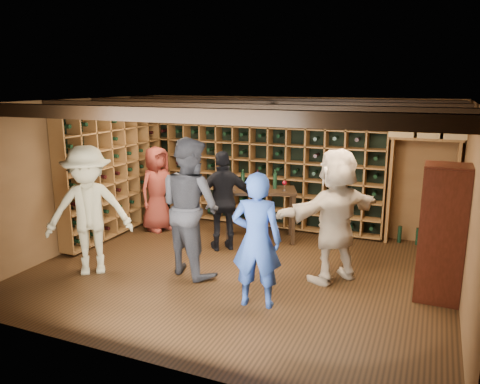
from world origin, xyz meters
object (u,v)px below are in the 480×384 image
at_px(display_cabinet, 441,236).
at_px(man_blue_shirt, 257,240).
at_px(guest_khaki, 89,211).
at_px(guest_beige, 336,216).
at_px(tasting_table, 260,196).
at_px(man_grey_suit, 190,207).
at_px(guest_woman_black, 224,201).
at_px(guest_red_floral, 157,189).

xyz_separation_m(display_cabinet, man_blue_shirt, (-2.10, -1.09, 0.01)).
bearing_deg(man_blue_shirt, guest_khaki, -11.42).
xyz_separation_m(guest_beige, tasting_table, (-1.58, 1.22, -0.13)).
height_order(man_grey_suit, guest_khaki, man_grey_suit).
distance_m(guest_khaki, tasting_table, 2.95).
distance_m(guest_woman_black, guest_khaki, 2.17).
relative_size(guest_beige, tasting_table, 1.38).
bearing_deg(guest_woman_black, guest_beige, 126.88).
bearing_deg(man_grey_suit, guest_woman_black, -69.44).
bearing_deg(display_cabinet, guest_woman_black, 169.56).
height_order(display_cabinet, tasting_table, display_cabinet).
relative_size(guest_red_floral, tasting_table, 1.17).
distance_m(guest_red_floral, guest_khaki, 2.17).
height_order(man_grey_suit, guest_red_floral, man_grey_suit).
bearing_deg(guest_woman_black, man_grey_suit, 50.52).
bearing_deg(man_grey_suit, display_cabinet, -149.82).
xyz_separation_m(man_grey_suit, guest_khaki, (-1.36, -0.57, -0.06)).
height_order(man_grey_suit, tasting_table, man_grey_suit).
bearing_deg(guest_khaki, guest_beige, -18.56).
relative_size(display_cabinet, man_blue_shirt, 1.01).
relative_size(man_grey_suit, tasting_table, 1.46).
relative_size(man_blue_shirt, guest_beige, 0.91).
height_order(guest_khaki, tasting_table, guest_khaki).
relative_size(display_cabinet, man_grey_suit, 0.87).
height_order(man_blue_shirt, guest_red_floral, man_blue_shirt).
bearing_deg(tasting_table, guest_red_floral, 163.71).
height_order(display_cabinet, guest_beige, guest_beige).
bearing_deg(man_grey_suit, tasting_table, -81.20).
distance_m(man_grey_suit, guest_beige, 2.07).
bearing_deg(man_grey_suit, guest_beige, -142.43).
distance_m(man_blue_shirt, guest_red_floral, 3.59).
height_order(guest_woman_black, tasting_table, guest_woman_black).
distance_m(guest_khaki, guest_beige, 3.54).
xyz_separation_m(guest_woman_black, guest_beige, (1.97, -0.54, 0.11)).
bearing_deg(guest_red_floral, display_cabinet, -85.81).
xyz_separation_m(man_grey_suit, guest_woman_black, (0.03, 1.09, -0.17)).
relative_size(man_blue_shirt, guest_khaki, 0.91).
relative_size(guest_khaki, guest_beige, 1.00).
bearing_deg(tasting_table, guest_woman_black, -141.44).
bearing_deg(display_cabinet, guest_khaki, -167.50).
bearing_deg(guest_red_floral, guest_khaki, -157.36).
relative_size(guest_red_floral, guest_woman_black, 0.96).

